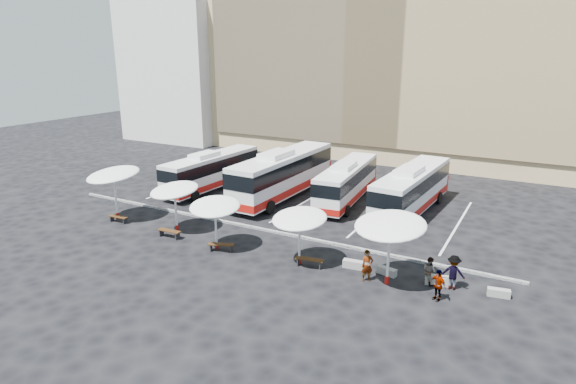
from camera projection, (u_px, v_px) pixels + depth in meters
The scene contains 26 objects.
ground at pixel (254, 232), 32.94m from camera, with size 120.00×120.00×0.00m, color black.
sandstone_building at pixel (399, 43), 56.09m from camera, with size 42.00×18.25×29.60m.
apartment_block at pixel (192, 71), 66.78m from camera, with size 14.00×14.00×18.00m, color silver.
curb_divider at pixel (258, 228), 33.34m from camera, with size 34.00×0.25×0.15m, color black.
bay_lines at pixel (306, 201), 39.66m from camera, with size 24.15×12.00×0.01m.
bus_0 at pixel (212, 170), 42.51m from camera, with size 2.95×10.94×3.44m.
bus_1 at pixel (283, 173), 40.07m from camera, with size 3.23×12.97×4.10m.
bus_2 at pixel (347, 181), 38.97m from camera, with size 3.20×10.83×3.39m.
bus_3 at pixel (412, 189), 36.26m from camera, with size 3.24×11.83×3.71m.
sunshade_0 at pixel (113, 175), 34.54m from camera, with size 4.96×4.98×3.91m.
sunshade_1 at pixel (174, 190), 32.35m from camera, with size 4.26×4.28×3.40m.
sunshade_2 at pixel (215, 207), 29.39m from camera, with size 4.04×4.06×3.25m.
sunshade_3 at pixel (300, 219), 27.23m from camera, with size 3.50×3.53×3.29m.
sunshade_4 at pixel (390, 226), 24.72m from camera, with size 4.46×4.49×3.87m.
wood_bench_0 at pixel (118, 218), 34.60m from camera, with size 1.54×0.53×0.46m.
wood_bench_1 at pixel (169, 232), 31.82m from camera, with size 1.70×0.53×0.51m.
wood_bench_2 at pixel (221, 246), 29.67m from camera, with size 1.64×0.98×0.49m.
wood_bench_3 at pixel (309, 261), 27.53m from camera, with size 1.72×0.71×0.51m.
conc_bench_0 at pixel (354, 264), 27.43m from camera, with size 1.21×0.40×0.46m, color gray.
conc_bench_1 at pixel (387, 271), 26.63m from camera, with size 1.11×0.37×0.41m, color gray.
conc_bench_2 at pixel (438, 280), 25.49m from camera, with size 1.33×0.44×0.50m, color gray.
conc_bench_3 at pixel (499, 293), 24.28m from camera, with size 1.09×0.36×0.41m, color gray.
passenger_0 at pixel (367, 266), 25.73m from camera, with size 0.65×0.42×1.77m, color black.
passenger_1 at pixel (430, 271), 25.41m from camera, with size 0.75×0.58×1.54m, color black.
passenger_2 at pixel (438, 285), 23.80m from camera, with size 0.96×0.40×1.63m, color black.
passenger_3 at pixel (453, 272), 24.86m from camera, with size 1.21×0.70×1.87m, color black.
Camera 1 is at (16.83, -25.87, 12.05)m, focal length 30.00 mm.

